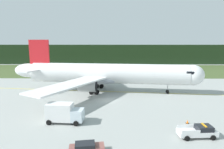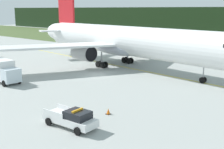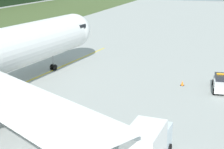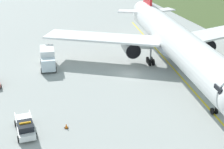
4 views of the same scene
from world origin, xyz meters
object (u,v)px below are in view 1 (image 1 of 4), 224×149
(airliner, at_px, (106,74))
(apron_cone, at_px, (187,122))
(ops_pickup_truck, at_px, (199,131))
(catering_truck, at_px, (64,113))
(staff_car, at_px, (86,147))

(airliner, bearing_deg, apron_cone, -55.23)
(ops_pickup_truck, height_order, apron_cone, ops_pickup_truck)
(catering_truck, bearing_deg, apron_cone, -0.27)
(ops_pickup_truck, xyz_separation_m, catering_truck, (-21.04, 5.03, 0.90))
(ops_pickup_truck, distance_m, catering_truck, 21.65)
(airliner, bearing_deg, catering_truck, -106.59)
(staff_car, relative_size, apron_cone, 7.38)
(catering_truck, height_order, staff_car, catering_truck)
(catering_truck, xyz_separation_m, staff_car, (5.14, -9.20, -1.10))
(airliner, relative_size, ops_pickup_truck, 9.30)
(catering_truck, relative_size, staff_car, 1.38)
(airliner, height_order, ops_pickup_truck, airliner)
(ops_pickup_truck, distance_m, apron_cone, 4.97)
(catering_truck, relative_size, apron_cone, 10.17)
(catering_truck, bearing_deg, staff_car, -60.81)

